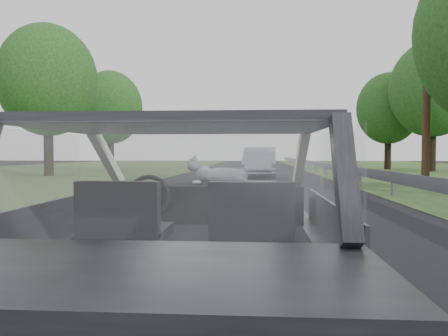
# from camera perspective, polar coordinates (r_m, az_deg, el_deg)

# --- Properties ---
(ground) EXTENTS (140.00, 140.00, 0.00)m
(ground) POSITION_cam_1_polar(r_m,az_deg,el_deg) (3.23, -3.96, -20.96)
(ground) COLOR black
(ground) RESTS_ON ground
(subject_car) EXTENTS (1.80, 4.00, 1.45)m
(subject_car) POSITION_cam_1_polar(r_m,az_deg,el_deg) (3.02, -4.00, -8.20)
(subject_car) COLOR black
(subject_car) RESTS_ON ground
(dashboard) EXTENTS (1.58, 0.45, 0.30)m
(dashboard) POSITION_cam_1_polar(r_m,az_deg,el_deg) (3.62, -2.61, -4.52)
(dashboard) COLOR black
(dashboard) RESTS_ON subject_car
(driver_seat) EXTENTS (0.50, 0.72, 0.42)m
(driver_seat) POSITION_cam_1_polar(r_m,az_deg,el_deg) (2.81, -13.01, -5.84)
(driver_seat) COLOR black
(driver_seat) RESTS_ON subject_car
(passenger_seat) EXTENTS (0.50, 0.72, 0.42)m
(passenger_seat) POSITION_cam_1_polar(r_m,az_deg,el_deg) (2.68, 3.65, -6.14)
(passenger_seat) COLOR black
(passenger_seat) RESTS_ON subject_car
(steering_wheel) EXTENTS (0.36, 0.36, 0.04)m
(steering_wheel) POSITION_cam_1_polar(r_m,az_deg,el_deg) (3.39, -9.93, -3.79)
(steering_wheel) COLOR black
(steering_wheel) RESTS_ON dashboard
(cat) EXTENTS (0.54, 0.18, 0.24)m
(cat) POSITION_cam_1_polar(r_m,az_deg,el_deg) (3.60, -0.17, -0.89)
(cat) COLOR #94959D
(cat) RESTS_ON dashboard
(guardrail) EXTENTS (0.05, 90.00, 0.32)m
(guardrail) POSITION_cam_1_polar(r_m,az_deg,el_deg) (13.53, 20.72, -1.05)
(guardrail) COLOR slate
(guardrail) RESTS_ON ground
(other_car) EXTENTS (2.06, 4.85, 1.57)m
(other_car) POSITION_cam_1_polar(r_m,az_deg,el_deg) (23.17, 4.69, 0.78)
(other_car) COLOR #A0A6B3
(other_car) RESTS_ON ground
(highway_sign) EXTENTS (0.50, 1.05, 2.72)m
(highway_sign) POSITION_cam_1_polar(r_m,az_deg,el_deg) (23.46, 14.23, 2.14)
(highway_sign) COLOR #146120
(highway_sign) RESTS_ON ground
(utility_pole) EXTENTS (0.38, 0.38, 9.03)m
(utility_pole) POSITION_cam_1_polar(r_m,az_deg,el_deg) (18.43, 24.99, 11.94)
(utility_pole) COLOR #4D3828
(utility_pole) RESTS_ON ground
(tree_2) EXTENTS (4.85, 4.85, 7.29)m
(tree_2) POSITION_cam_1_polar(r_m,az_deg,el_deg) (36.31, 20.65, 5.59)
(tree_2) COLOR #193B17
(tree_2) RESTS_ON ground
(tree_3) EXTENTS (7.33, 7.33, 8.75)m
(tree_3) POSITION_cam_1_polar(r_m,az_deg,el_deg) (33.46, 25.58, 7.10)
(tree_3) COLOR #193B17
(tree_3) RESTS_ON ground
(tree_5) EXTENTS (6.84, 6.84, 8.17)m
(tree_5) POSITION_cam_1_polar(r_m,az_deg,el_deg) (26.36, -22.01, 7.96)
(tree_5) COLOR #193B17
(tree_5) RESTS_ON ground
(tree_6) EXTENTS (6.22, 6.22, 7.27)m
(tree_6) POSITION_cam_1_polar(r_m,az_deg,el_deg) (34.24, -14.61, 5.86)
(tree_6) COLOR #193B17
(tree_6) RESTS_ON ground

